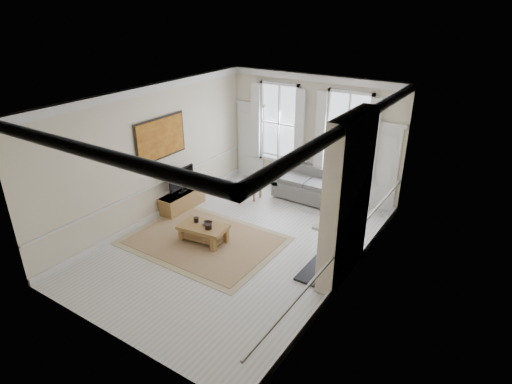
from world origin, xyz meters
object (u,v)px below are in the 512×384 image
Objects in this scene: side_table at (252,185)px; coffee_table at (203,229)px; sofa at (309,187)px; tv_stand at (183,200)px.

side_table is 2.64m from coffee_table.
tv_stand is (-2.58, -2.44, -0.12)m from sofa.
sofa is 3.55m from tv_stand.
tv_stand is at bearing -127.25° from side_table.
sofa is 3.61m from coffee_table.
side_table is (-1.37, -0.85, 0.03)m from sofa.
tv_stand is (-1.21, -1.59, -0.14)m from side_table.
side_table is at bearing -148.17° from sofa.
sofa reaches higher than side_table.
coffee_table is 0.87× the size of tv_stand.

